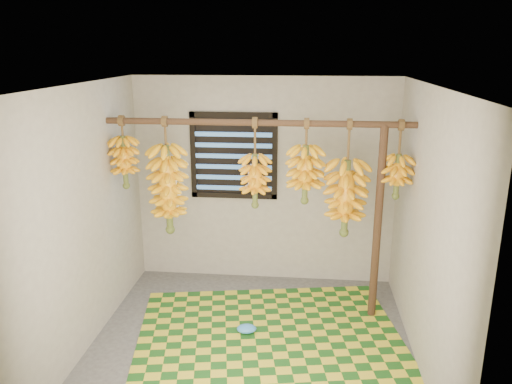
# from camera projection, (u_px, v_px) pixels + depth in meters

# --- Properties ---
(floor) EXTENTS (3.00, 3.00, 0.01)m
(floor) POSITION_uv_depth(u_px,v_px,m) (250.00, 347.00, 4.67)
(floor) COLOR #474747
(floor) RESTS_ON ground
(ceiling) EXTENTS (3.00, 3.00, 0.01)m
(ceiling) POSITION_uv_depth(u_px,v_px,m) (249.00, 85.00, 4.00)
(ceiling) COLOR silver
(ceiling) RESTS_ON wall_back
(wall_back) EXTENTS (3.00, 0.01, 2.40)m
(wall_back) POSITION_uv_depth(u_px,v_px,m) (264.00, 182.00, 5.78)
(wall_back) COLOR gray
(wall_back) RESTS_ON floor
(wall_left) EXTENTS (0.01, 3.00, 2.40)m
(wall_left) POSITION_uv_depth(u_px,v_px,m) (84.00, 220.00, 4.48)
(wall_left) COLOR gray
(wall_left) RESTS_ON floor
(wall_right) EXTENTS (0.01, 3.00, 2.40)m
(wall_right) POSITION_uv_depth(u_px,v_px,m) (427.00, 232.00, 4.19)
(wall_right) COLOR gray
(wall_right) RESTS_ON floor
(window) EXTENTS (1.00, 0.04, 1.00)m
(window) POSITION_uv_depth(u_px,v_px,m) (234.00, 156.00, 5.70)
(window) COLOR black
(window) RESTS_ON wall_back
(hanging_pole) EXTENTS (3.00, 0.06, 0.06)m
(hanging_pole) POSITION_uv_depth(u_px,v_px,m) (258.00, 123.00, 4.78)
(hanging_pole) COLOR #492D1E
(hanging_pole) RESTS_ON wall_left
(support_post) EXTENTS (0.08, 0.08, 2.00)m
(support_post) POSITION_uv_depth(u_px,v_px,m) (378.00, 225.00, 4.95)
(support_post) COLOR #492D1E
(support_post) RESTS_ON floor
(woven_mat) EXTENTS (2.83, 2.42, 0.01)m
(woven_mat) POSITION_uv_depth(u_px,v_px,m) (270.00, 339.00, 4.79)
(woven_mat) COLOR #1A5118
(woven_mat) RESTS_ON floor
(plastic_bag) EXTENTS (0.21, 0.16, 0.08)m
(plastic_bag) POSITION_uv_depth(u_px,v_px,m) (247.00, 329.00, 4.87)
(plastic_bag) COLOR #3C8BE1
(plastic_bag) RESTS_ON woven_mat
(banana_bunch_a) EXTENTS (0.28, 0.28, 0.73)m
(banana_bunch_a) POSITION_uv_depth(u_px,v_px,m) (125.00, 162.00, 5.03)
(banana_bunch_a) COLOR brown
(banana_bunch_a) RESTS_ON hanging_pole
(banana_bunch_b) EXTENTS (0.36, 0.36, 1.20)m
(banana_bunch_b) POSITION_uv_depth(u_px,v_px,m) (168.00, 189.00, 5.06)
(banana_bunch_b) COLOR brown
(banana_bunch_b) RESTS_ON hanging_pole
(banana_bunch_c) EXTENTS (0.29, 0.29, 0.90)m
(banana_bunch_c) POSITION_uv_depth(u_px,v_px,m) (255.00, 181.00, 4.95)
(banana_bunch_c) COLOR brown
(banana_bunch_c) RESTS_ON hanging_pole
(banana_bunch_d) EXTENTS (0.36, 0.36, 0.84)m
(banana_bunch_d) POSITION_uv_depth(u_px,v_px,m) (305.00, 174.00, 4.88)
(banana_bunch_d) COLOR brown
(banana_bunch_d) RESTS_ON hanging_pole
(banana_bunch_e) EXTENTS (0.40, 0.40, 1.16)m
(banana_bunch_e) POSITION_uv_depth(u_px,v_px,m) (346.00, 198.00, 4.90)
(banana_bunch_e) COLOR brown
(banana_bunch_e) RESTS_ON hanging_pole
(banana_bunch_f) EXTENTS (0.30, 0.30, 0.76)m
(banana_bunch_f) POSITION_uv_depth(u_px,v_px,m) (397.00, 176.00, 4.79)
(banana_bunch_f) COLOR brown
(banana_bunch_f) RESTS_ON hanging_pole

